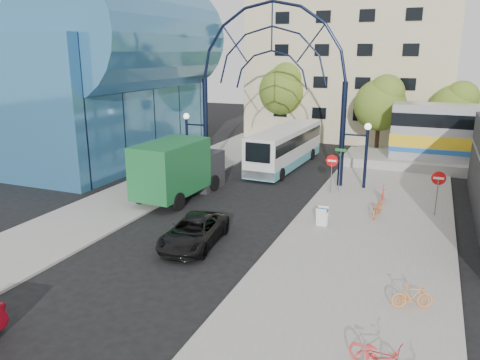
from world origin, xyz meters
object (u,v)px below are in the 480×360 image
at_px(green_truck, 180,169).
at_px(bike_near_b, 383,194).
at_px(city_bus, 285,147).
at_px(do_not_enter_sign, 438,183).
at_px(street_name_sign, 340,161).
at_px(black_suv, 194,232).
at_px(bike_far_b, 412,296).
at_px(sandwich_board, 322,214).
at_px(bike_far_a, 379,356).
at_px(gateway_arch, 271,56).
at_px(tree_north_b, 285,88).
at_px(tree_north_c, 456,106).
at_px(tree_north_a, 381,102).
at_px(bike_near_a, 377,208).
at_px(stop_sign, 332,164).

bearing_deg(green_truck, bike_near_b, 18.38).
bearing_deg(city_bus, do_not_enter_sign, -33.56).
bearing_deg(bike_near_b, street_name_sign, 150.74).
distance_m(black_suv, bike_far_b, 10.06).
relative_size(sandwich_board, bike_far_a, 0.53).
xyz_separation_m(gateway_arch, black_suv, (0.53, -12.51, -7.90)).
distance_m(tree_north_b, green_truck, 22.28).
relative_size(sandwich_board, tree_north_c, 0.15).
bearing_deg(tree_north_a, do_not_enter_sign, -72.97).
relative_size(black_suv, bike_near_b, 2.90).
bearing_deg(street_name_sign, bike_far_b, -69.04).
bearing_deg(black_suv, bike_near_b, 46.74).
bearing_deg(bike_far_a, bike_near_b, 25.06).
xyz_separation_m(street_name_sign, tree_north_b, (-9.08, 17.33, 3.14)).
distance_m(bike_near_b, bike_far_b, 12.25).
xyz_separation_m(do_not_enter_sign, bike_near_a, (-2.92, -1.50, -1.38)).
distance_m(tree_north_c, black_suv, 29.09).
bearing_deg(sandwich_board, tree_north_a, 88.50).
relative_size(bike_near_a, bike_far_a, 0.98).
bearing_deg(sandwich_board, street_name_sign, 93.46).
bearing_deg(sandwich_board, bike_near_a, 45.48).
distance_m(do_not_enter_sign, bike_far_a, 14.86).
relative_size(tree_north_b, bike_near_b, 4.89).
bearing_deg(bike_far_a, tree_north_b, 40.81).
xyz_separation_m(street_name_sign, sandwich_board, (0.40, -6.62, -1.39)).
xyz_separation_m(gateway_arch, city_bus, (-0.13, 4.18, -6.96)).
bearing_deg(sandwich_board, tree_north_c, 73.45).
xyz_separation_m(do_not_enter_sign, tree_north_a, (-4.88, 15.93, 2.63)).
relative_size(do_not_enter_sign, tree_north_a, 0.35).
distance_m(tree_north_b, bike_far_b, 34.17).
xyz_separation_m(tree_north_b, bike_near_b, (11.96, -18.68, -4.65)).
height_order(bike_near_b, bike_far_b, bike_near_b).
distance_m(tree_north_b, tree_north_c, 16.15).
bearing_deg(sandwich_board, green_truck, 168.38).
height_order(stop_sign, tree_north_a, tree_north_a).
relative_size(gateway_arch, bike_far_a, 7.36).
bearing_deg(green_truck, stop_sign, 28.09).
xyz_separation_m(do_not_enter_sign, tree_north_b, (-14.88, 19.93, 3.29)).
distance_m(tree_north_c, bike_far_a, 32.96).
xyz_separation_m(street_name_sign, bike_near_a, (2.88, -4.10, -1.53)).
distance_m(stop_sign, bike_near_a, 5.00).
relative_size(tree_north_a, bike_near_b, 4.28).
height_order(stop_sign, bike_far_b, stop_sign).
height_order(sandwich_board, bike_far_a, sandwich_board).
bearing_deg(tree_north_b, tree_north_a, -21.80).
height_order(city_bus, green_truck, green_truck).
height_order(tree_north_c, bike_far_b, tree_north_c).
xyz_separation_m(green_truck, bike_near_a, (11.90, 0.59, -1.23)).
height_order(stop_sign, tree_north_b, tree_north_b).
bearing_deg(tree_north_a, black_suv, -102.89).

